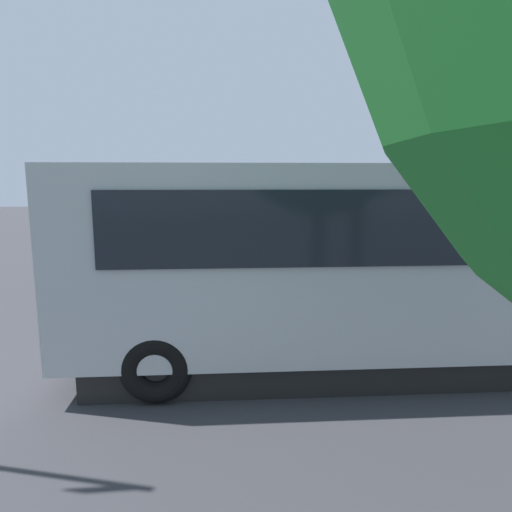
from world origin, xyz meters
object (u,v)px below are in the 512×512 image
(spectator_far_left, at_px, (444,266))
(parked_motorcycle_silver, at_px, (207,300))
(spectator_right, at_px, (310,268))
(spectator_left, at_px, (413,269))
(parked_motorcycle_blue, at_px, (415,302))
(tour_bus, at_px, (377,267))
(spectator_far_right, at_px, (259,271))
(traffic_cone, at_px, (174,282))
(stunt_motorcycle, at_px, (118,248))
(spectator_centre, at_px, (352,270))

(spectator_far_left, distance_m, parked_motorcycle_silver, 5.48)
(spectator_right, relative_size, parked_motorcycle_silver, 0.86)
(spectator_left, xyz_separation_m, parked_motorcycle_blue, (0.22, 0.63, -0.57))
(tour_bus, bearing_deg, spectator_far_right, -62.10)
(spectator_far_right, distance_m, parked_motorcycle_silver, 1.37)
(spectator_left, height_order, traffic_cone, spectator_left)
(tour_bus, bearing_deg, spectator_right, -81.73)
(spectator_far_right, bearing_deg, traffic_cone, -46.13)
(parked_motorcycle_silver, bearing_deg, spectator_left, -179.30)
(spectator_far_right, xyz_separation_m, traffic_cone, (2.05, -2.13, -0.69))
(spectator_far_left, height_order, parked_motorcycle_blue, spectator_far_left)
(spectator_far_right, relative_size, parked_motorcycle_silver, 0.82)
(tour_bus, bearing_deg, stunt_motorcycle, -50.91)
(traffic_cone, bearing_deg, stunt_motorcycle, -40.09)
(spectator_right, relative_size, spectator_far_right, 1.05)
(spectator_left, relative_size, spectator_right, 1.01)
(spectator_left, distance_m, stunt_motorcycle, 8.17)
(parked_motorcycle_blue, xyz_separation_m, traffic_cone, (5.24, -3.18, -0.18))
(spectator_left, distance_m, parked_motorcycle_blue, 0.88)
(spectator_centre, xyz_separation_m, spectator_far_right, (2.12, -0.06, -0.01))
(spectator_far_left, bearing_deg, spectator_centre, -2.93)
(tour_bus, xyz_separation_m, spectator_right, (0.43, -2.94, -0.60))
(spectator_right, bearing_deg, parked_motorcycle_silver, 10.16)
(spectator_far_left, bearing_deg, parked_motorcycle_silver, 3.21)
(traffic_cone, bearing_deg, parked_motorcycle_blue, 148.72)
(tour_bus, distance_m, spectator_right, 3.03)
(parked_motorcycle_blue, bearing_deg, spectator_far_right, -18.24)
(spectator_centre, bearing_deg, spectator_left, 164.49)
(spectator_far_left, xyz_separation_m, traffic_cone, (6.32, -2.30, -0.75))
(spectator_right, height_order, parked_motorcycle_silver, spectator_right)
(spectator_far_right, bearing_deg, spectator_far_left, 177.70)
(parked_motorcycle_silver, bearing_deg, spectator_centre, -172.83)
(parked_motorcycle_blue, bearing_deg, parked_motorcycle_silver, -7.51)
(spectator_centre, relative_size, parked_motorcycle_silver, 0.83)
(spectator_centre, height_order, spectator_right, spectator_right)
(spectator_left, bearing_deg, spectator_right, -9.12)
(tour_bus, xyz_separation_m, stunt_motorcycle, (5.32, -6.55, -0.61))
(tour_bus, height_order, traffic_cone, tour_bus)
(tour_bus, distance_m, parked_motorcycle_silver, 3.92)
(tour_bus, height_order, parked_motorcycle_silver, tour_bus)
(parked_motorcycle_silver, distance_m, stunt_motorcycle, 4.80)
(spectator_far_right, bearing_deg, tour_bus, 117.90)
(spectator_right, bearing_deg, spectator_far_right, -2.85)
(spectator_right, xyz_separation_m, parked_motorcycle_silver, (2.33, 0.42, -0.56))
(stunt_motorcycle, bearing_deg, spectator_far_left, 155.07)
(tour_bus, xyz_separation_m, spectator_far_left, (-2.68, -2.83, -0.59))
(tour_bus, distance_m, traffic_cone, 6.43)
(tour_bus, bearing_deg, parked_motorcycle_silver, -42.44)
(spectator_right, relative_size, parked_motorcycle_blue, 0.86)
(parked_motorcycle_silver, xyz_separation_m, parked_motorcycle_blue, (-4.36, 0.58, 0.00))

